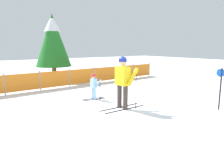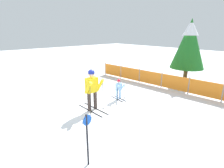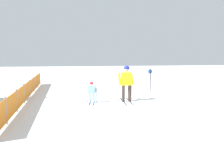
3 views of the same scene
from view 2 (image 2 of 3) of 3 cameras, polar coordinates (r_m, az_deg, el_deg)
The scene contains 6 objects.
ground_plane at distance 8.20m, azimuth -6.29°, elevation -7.58°, with size 60.00×60.00×0.00m, color white.
skier_adult at distance 7.56m, azimuth -6.53°, elevation -0.81°, with size 1.75×0.78×1.85m.
skier_child at distance 8.89m, azimuth 2.25°, elevation -1.24°, with size 1.02×0.52×1.07m.
safety_fence at distance 10.84m, azimuth 19.73°, elevation 0.43°, with size 11.57×0.96×0.98m.
conifer_far at distance 13.17m, azimuth 23.92°, elevation 12.09°, with size 2.26×2.26×4.19m.
trail_marker at distance 4.61m, azimuth -8.05°, elevation -16.03°, with size 0.07×0.28×1.45m.
Camera 2 is at (6.09, -4.31, 3.40)m, focal length 28.00 mm.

